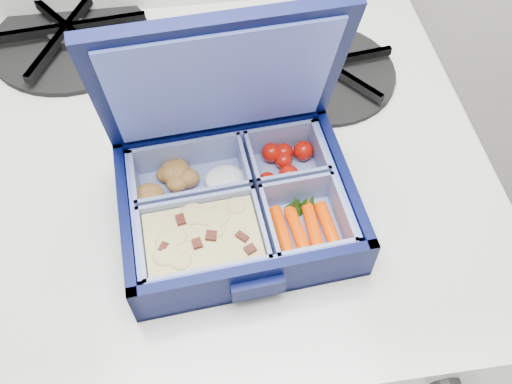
{
  "coord_description": "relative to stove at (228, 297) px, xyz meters",
  "views": [
    {
      "loc": [
        0.17,
        1.32,
        1.26
      ],
      "look_at": [
        0.21,
        1.6,
        0.86
      ],
      "focal_mm": 38.0,
      "sensor_mm": 36.0,
      "label": 1
    }
  ],
  "objects": [
    {
      "name": "stove",
      "position": [
        0.0,
        0.0,
        0.0
      ],
      "size": [
        0.55,
        0.55,
        0.83
      ],
      "primitive_type": null,
      "color": "silver",
      "rests_on": "floor"
    },
    {
      "name": "bento_box",
      "position": [
        0.02,
        -0.11,
        0.44
      ],
      "size": [
        0.22,
        0.18,
        0.05
      ],
      "primitive_type": null,
      "rotation": [
        0.0,
        0.0,
        0.08
      ],
      "color": "#040938",
      "rests_on": "stove"
    },
    {
      "name": "burner_grate",
      "position": [
        0.14,
        0.07,
        0.43
      ],
      "size": [
        0.19,
        0.19,
        0.02
      ],
      "primitive_type": "cylinder",
      "rotation": [
        0.0,
        0.0,
        0.13
      ],
      "color": "black",
      "rests_on": "stove"
    },
    {
      "name": "burner_grate_rear",
      "position": [
        -0.15,
        0.17,
        0.43
      ],
      "size": [
        0.21,
        0.21,
        0.02
      ],
      "primitive_type": "cylinder",
      "rotation": [
        0.0,
        0.0,
        0.1
      ],
      "color": "black",
      "rests_on": "stove"
    },
    {
      "name": "fork",
      "position": [
        0.03,
        -0.0,
        0.42
      ],
      "size": [
        0.1,
        0.15,
        0.01
      ],
      "primitive_type": null,
      "rotation": [
        0.0,
        0.0,
        -0.51
      ],
      "color": "#B7B7B7",
      "rests_on": "stove"
    }
  ]
}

